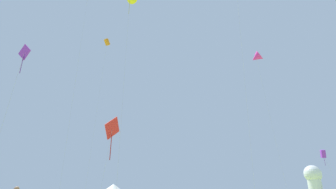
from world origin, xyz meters
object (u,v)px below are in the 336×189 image
(kite_orange_box, at_px, (107,43))
(kite_purple_diamond, at_px, (24,55))
(observatory_dome, at_px, (314,178))
(kite_purple_box, at_px, (323,154))
(kite_magenta_delta, at_px, (256,58))
(kite_red_diamond, at_px, (112,129))

(kite_orange_box, distance_m, kite_purple_diamond, 37.99)
(kite_orange_box, xyz_separation_m, observatory_dome, (65.04, 55.07, -29.85))
(kite_orange_box, height_order, observatory_dome, kite_orange_box)
(kite_purple_diamond, bearing_deg, observatory_dome, 54.69)
(kite_purple_box, bearing_deg, kite_purple_diamond, -144.43)
(kite_purple_diamond, height_order, kite_purple_box, kite_purple_diamond)
(kite_purple_diamond, xyz_separation_m, observatory_dome, (61.03, 86.16, -8.38))
(kite_orange_box, bearing_deg, kite_purple_box, -3.59)
(kite_magenta_delta, height_order, kite_red_diamond, kite_magenta_delta)
(kite_orange_box, relative_size, kite_purple_diamond, 2.36)
(kite_magenta_delta, height_order, kite_purple_diamond, kite_magenta_delta)
(kite_orange_box, height_order, kite_purple_diamond, kite_orange_box)
(kite_orange_box, distance_m, kite_red_diamond, 37.31)
(kite_magenta_delta, xyz_separation_m, kite_purple_diamond, (-28.86, -22.74, -10.57))
(kite_purple_diamond, height_order, kite_red_diamond, kite_purple_diamond)
(kite_red_diamond, bearing_deg, kite_orange_box, 115.79)
(kite_purple_box, bearing_deg, observatory_dome, 69.70)
(kite_magenta_delta, height_order, kite_orange_box, kite_orange_box)
(kite_magenta_delta, distance_m, kite_orange_box, 35.62)
(kite_purple_box, xyz_separation_m, observatory_dome, (21.38, 57.81, -1.73))
(kite_magenta_delta, bearing_deg, kite_purple_diamond, -141.76)
(kite_magenta_delta, height_order, observatory_dome, kite_magenta_delta)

